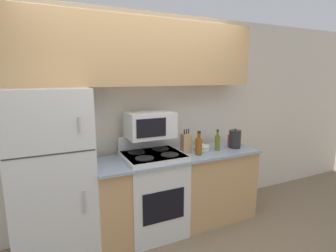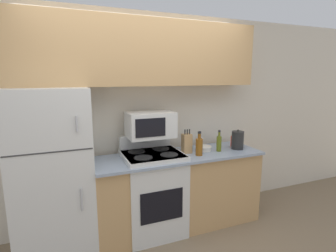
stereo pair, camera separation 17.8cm
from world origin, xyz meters
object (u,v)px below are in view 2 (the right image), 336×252
Objects in this scene: microwave at (150,125)px; bottle_hot_sauce at (233,141)px; refrigerator at (53,174)px; bottle_whiskey at (199,146)px; stove at (153,192)px; bottle_olive_oil at (219,143)px; bowl at (204,148)px; knife_block at (187,143)px; kettle at (238,140)px.

microwave reaches higher than bottle_hot_sauce.
bottle_whiskey is (1.56, -0.17, 0.17)m from refrigerator.
stove is (1.03, -0.04, -0.36)m from refrigerator.
bottle_whiskey is (-0.31, -0.06, 0.01)m from bottle_olive_oil.
knife_block is at bearing -178.34° from bowl.
bottle_olive_oil is 0.28m from kettle.
bottle_olive_oil is 1.30× the size of bottle_hot_sauce.
kettle is (1.10, -0.06, 0.53)m from stove.
bottle_olive_oil is at bearing -179.16° from kettle.
stove is 3.88× the size of knife_block.
microwave is 2.62× the size of bottle_hot_sauce.
knife_block reaches higher than kettle.
stove is at bearing -177.11° from bottle_hot_sauce.
refrigerator is 6.07× the size of bottle_whiskey.
knife_block is 0.40m from bottle_olive_oil.
refrigerator reaches higher than bottle_hot_sauce.
microwave is at bearing 171.63° from kettle.
knife_block is 1.03× the size of bottle_whiskey.
stove reaches higher than bowl.
bottle_hot_sauce is at bearing 0.35° from refrigerator.
stove is at bearing 166.62° from bottle_whiskey.
microwave is 1.13m from kettle.
microwave reaches higher than stove.
stove is at bearing 176.93° from kettle.
knife_block is 1.16× the size of kettle.
refrigerator is at bearing 179.05° from knife_block.
knife_block is (0.42, -0.08, -0.24)m from microwave.
knife_block reaches higher than bowl.
stove is at bearing -177.53° from knife_block.
bowl is at bearing 150.54° from bottle_olive_oil.
bottle_whiskey reaches higher than kettle.
bottle_hot_sauce reaches higher than bowl.
knife_block reaches higher than bottle_whiskey.
bottle_olive_oil is at bearing -29.46° from bowl.
bottle_whiskey is at bearing -134.66° from bowl.
kettle is (0.27, 0.00, 0.01)m from bottle_olive_oil.
microwave is 0.49m from knife_block.
knife_block is at bearing -11.08° from microwave.
bottle_hot_sauce is at bearing 3.16° from knife_block.
kettle reaches higher than bottle_hot_sauce.
kettle is at bearing -2.74° from refrigerator.
bowl is at bearing -176.03° from bottle_hot_sauce.
microwave is 0.74m from bowl.
refrigerator is 6.86× the size of kettle.
refrigerator reaches higher than bowl.
knife_block reaches higher than stove.
refrigerator is 1.87m from bottle_olive_oil.
bowl is 0.45m from kettle.
bottle_hot_sauce is (2.15, 0.01, 0.14)m from refrigerator.
bottle_olive_oil reaches higher than kettle.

